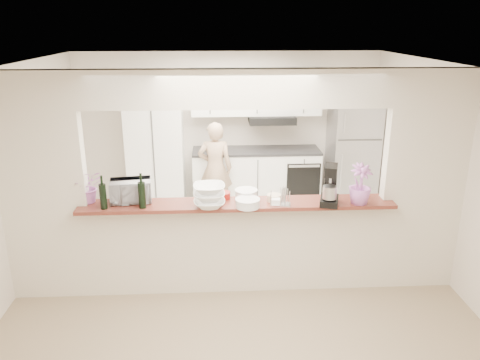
{
  "coord_description": "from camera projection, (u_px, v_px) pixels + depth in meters",
  "views": [
    {
      "loc": [
        -0.23,
        -4.75,
        2.94
      ],
      "look_at": [
        0.05,
        0.3,
        1.23
      ],
      "focal_mm": 35.0,
      "sensor_mm": 36.0,
      "label": 1
    }
  ],
  "objects": [
    {
      "name": "floor",
      "position": [
        237.0,
        288.0,
        5.45
      ],
      "size": [
        6.0,
        6.0,
        0.0
      ],
      "primitive_type": "plane",
      "color": "gray",
      "rests_on": "ground"
    },
    {
      "name": "tile_overlay",
      "position": [
        232.0,
        231.0,
        6.91
      ],
      "size": [
        5.0,
        2.9,
        0.01
      ],
      "primitive_type": "cube",
      "color": "beige",
      "rests_on": "floor"
    },
    {
      "name": "partition",
      "position": [
        237.0,
        166.0,
        4.97
      ],
      "size": [
        5.0,
        0.15,
        2.5
      ],
      "color": "beige",
      "rests_on": "floor"
    },
    {
      "name": "bar_counter",
      "position": [
        237.0,
        243.0,
        5.26
      ],
      "size": [
        3.4,
        0.38,
        1.09
      ],
      "color": "beige",
      "rests_on": "floor"
    },
    {
      "name": "kitchen_cabinets",
      "position": [
        218.0,
        148.0,
        7.7
      ],
      "size": [
        3.15,
        0.62,
        2.25
      ],
      "color": "white",
      "rests_on": "floor"
    },
    {
      "name": "refrigerator",
      "position": [
        352.0,
        154.0,
        7.79
      ],
      "size": [
        0.75,
        0.7,
        1.7
      ],
      "primitive_type": "cube",
      "color": "#ABABB0",
      "rests_on": "floor"
    },
    {
      "name": "flower_left",
      "position": [
        88.0,
        186.0,
        5.0
      ],
      "size": [
        0.39,
        0.37,
        0.36
      ],
      "primitive_type": "imported",
      "rotation": [
        0.0,
        0.0,
        0.31
      ],
      "color": "#EE7EE5",
      "rests_on": "bar_counter"
    },
    {
      "name": "wine_bottle_a",
      "position": [
        103.0,
        196.0,
        4.84
      ],
      "size": [
        0.07,
        0.07,
        0.36
      ],
      "color": "black",
      "rests_on": "bar_counter"
    },
    {
      "name": "wine_bottle_b",
      "position": [
        142.0,
        195.0,
        4.86
      ],
      "size": [
        0.08,
        0.08,
        0.38
      ],
      "color": "black",
      "rests_on": "bar_counter"
    },
    {
      "name": "toaster_oven",
      "position": [
        131.0,
        191.0,
        5.05
      ],
      "size": [
        0.47,
        0.35,
        0.24
      ],
      "primitive_type": "imported",
      "rotation": [
        0.0,
        0.0,
        0.14
      ],
      "color": "#B3B2B7",
      "rests_on": "bar_counter"
    },
    {
      "name": "serving_bowls",
      "position": [
        209.0,
        196.0,
        4.88
      ],
      "size": [
        0.34,
        0.34,
        0.24
      ],
      "primitive_type": "imported",
      "rotation": [
        0.0,
        0.0,
        0.04
      ],
      "color": "white",
      "rests_on": "bar_counter"
    },
    {
      "name": "plate_stack_a",
      "position": [
        246.0,
        195.0,
        5.11
      ],
      "size": [
        0.25,
        0.25,
        0.11
      ],
      "color": "white",
      "rests_on": "bar_counter"
    },
    {
      "name": "plate_stack_b",
      "position": [
        248.0,
        203.0,
        4.91
      ],
      "size": [
        0.26,
        0.26,
        0.09
      ],
      "color": "white",
      "rests_on": "bar_counter"
    },
    {
      "name": "red_bowl",
      "position": [
        223.0,
        195.0,
        5.15
      ],
      "size": [
        0.16,
        0.16,
        0.07
      ],
      "primitive_type": "cylinder",
      "color": "maroon",
      "rests_on": "bar_counter"
    },
    {
      "name": "tan_bowl",
      "position": [
        274.0,
        198.0,
        5.08
      ],
      "size": [
        0.16,
        0.16,
        0.07
      ],
      "primitive_type": "cylinder",
      "color": "beige",
      "rests_on": "bar_counter"
    },
    {
      "name": "utensil_caddy",
      "position": [
        280.0,
        197.0,
        4.95
      ],
      "size": [
        0.23,
        0.16,
        0.2
      ],
      "color": "silver",
      "rests_on": "bar_counter"
    },
    {
      "name": "stand_mixer",
      "position": [
        330.0,
        186.0,
        4.96
      ],
      "size": [
        0.26,
        0.33,
        0.44
      ],
      "color": "black",
      "rests_on": "bar_counter"
    },
    {
      "name": "flower_right",
      "position": [
        360.0,
        184.0,
        4.95
      ],
      "size": [
        0.3,
        0.3,
        0.44
      ],
      "primitive_type": "imported",
      "rotation": [
        0.0,
        0.0,
        0.27
      ],
      "color": "#AB66BE",
      "rests_on": "bar_counter"
    },
    {
      "name": "person",
      "position": [
        215.0,
        169.0,
        7.37
      ],
      "size": [
        0.56,
        0.39,
        1.48
      ],
      "primitive_type": "imported",
      "rotation": [
        0.0,
        0.0,
        3.08
      ],
      "color": "tan",
      "rests_on": "floor"
    }
  ]
}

